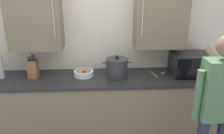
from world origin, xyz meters
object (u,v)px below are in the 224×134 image
(thermos_flask, at_px, (0,66))
(knife_block, at_px, (33,69))
(wooden_spoon, at_px, (159,74))
(person_figure, at_px, (217,104))
(stock_pot, at_px, (117,68))
(fruit_bowl, at_px, (84,73))
(microwave_oven, at_px, (190,64))

(thermos_flask, relative_size, knife_block, 0.99)
(wooden_spoon, bearing_deg, person_figure, -69.54)
(stock_pot, bearing_deg, person_figure, -43.33)
(knife_block, xyz_separation_m, wooden_spoon, (1.59, -0.00, -0.10))
(thermos_flask, relative_size, stock_pot, 0.82)
(stock_pot, distance_m, wooden_spoon, 0.56)
(wooden_spoon, distance_m, person_figure, 0.94)
(thermos_flask, bearing_deg, person_figure, -20.79)
(wooden_spoon, relative_size, person_figure, 0.12)
(thermos_flask, xyz_separation_m, knife_block, (0.40, 0.01, -0.04))
(thermos_flask, bearing_deg, fruit_bowl, 0.36)
(wooden_spoon, bearing_deg, fruit_bowl, 179.94)
(microwave_oven, distance_m, person_figure, 0.87)
(stock_pot, xyz_separation_m, wooden_spoon, (0.55, 0.05, -0.11))
(microwave_oven, xyz_separation_m, knife_block, (-1.97, 0.02, -0.02))
(fruit_bowl, relative_size, thermos_flask, 0.82)
(fruit_bowl, xyz_separation_m, stock_pot, (0.42, -0.06, 0.08))
(knife_block, height_order, stock_pot, knife_block)
(fruit_bowl, xyz_separation_m, person_figure, (1.30, -0.88, 0.01))
(stock_pot, bearing_deg, thermos_flask, 178.06)
(knife_block, xyz_separation_m, stock_pot, (1.04, -0.06, 0.01))
(microwave_oven, bearing_deg, fruit_bowl, 179.25)
(fruit_bowl, height_order, wooden_spoon, fruit_bowl)
(microwave_oven, height_order, knife_block, knife_block)
(fruit_bowl, xyz_separation_m, knife_block, (-0.62, 0.00, 0.07))
(fruit_bowl, relative_size, knife_block, 0.81)
(microwave_oven, bearing_deg, person_figure, -93.33)
(microwave_oven, relative_size, stock_pot, 1.32)
(microwave_oven, height_order, fruit_bowl, microwave_oven)
(fruit_bowl, distance_m, person_figure, 1.57)
(fruit_bowl, distance_m, wooden_spoon, 0.97)
(wooden_spoon, bearing_deg, thermos_flask, -179.84)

